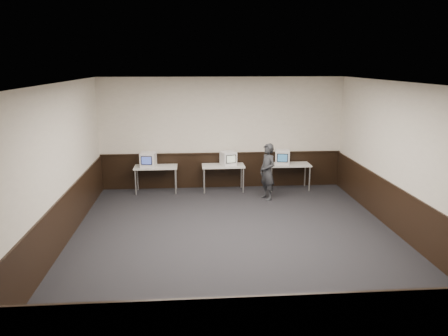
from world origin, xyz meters
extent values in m
plane|color=black|center=(0.00, 0.00, 0.00)|extent=(8.00, 8.00, 0.00)
plane|color=white|center=(0.00, 0.00, 3.20)|extent=(8.00, 8.00, 0.00)
plane|color=beige|center=(0.00, 4.00, 1.60)|extent=(7.00, 0.00, 7.00)
plane|color=beige|center=(0.00, -4.00, 1.60)|extent=(7.00, 0.00, 7.00)
plane|color=beige|center=(-3.50, 0.00, 1.60)|extent=(0.00, 8.00, 8.00)
plane|color=beige|center=(3.50, 0.00, 1.60)|extent=(0.00, 8.00, 8.00)
cube|color=black|center=(0.00, 3.98, 0.50)|extent=(6.98, 0.04, 1.00)
cube|color=black|center=(0.00, -3.98, 0.50)|extent=(6.98, 0.04, 1.00)
cube|color=black|center=(-3.48, 0.00, 0.50)|extent=(0.04, 7.98, 1.00)
cube|color=black|center=(3.48, 0.00, 0.50)|extent=(0.04, 7.98, 1.00)
cube|color=black|center=(0.00, 3.96, 1.02)|extent=(6.98, 0.06, 0.04)
cube|color=silver|center=(-1.90, 3.60, 0.73)|extent=(1.20, 0.60, 0.04)
cylinder|color=#999999|center=(-2.45, 3.35, 0.35)|extent=(0.04, 0.04, 0.71)
cylinder|color=#999999|center=(-1.35, 3.35, 0.35)|extent=(0.04, 0.04, 0.71)
cylinder|color=#999999|center=(-2.45, 3.85, 0.35)|extent=(0.04, 0.04, 0.71)
cylinder|color=#999999|center=(-1.35, 3.85, 0.35)|extent=(0.04, 0.04, 0.71)
cube|color=silver|center=(0.00, 3.60, 0.73)|extent=(1.20, 0.60, 0.04)
cylinder|color=#999999|center=(-0.55, 3.35, 0.35)|extent=(0.04, 0.04, 0.71)
cylinder|color=#999999|center=(0.55, 3.35, 0.35)|extent=(0.04, 0.04, 0.71)
cylinder|color=#999999|center=(-0.55, 3.85, 0.35)|extent=(0.04, 0.04, 0.71)
cylinder|color=#999999|center=(0.55, 3.85, 0.35)|extent=(0.04, 0.04, 0.71)
cube|color=silver|center=(1.90, 3.60, 0.73)|extent=(1.20, 0.60, 0.04)
cylinder|color=#999999|center=(1.35, 3.35, 0.35)|extent=(0.04, 0.04, 0.71)
cylinder|color=#999999|center=(2.45, 3.35, 0.35)|extent=(0.04, 0.04, 0.71)
cylinder|color=#999999|center=(1.35, 3.85, 0.35)|extent=(0.04, 0.04, 0.71)
cylinder|color=#999999|center=(2.45, 3.85, 0.35)|extent=(0.04, 0.04, 0.71)
cube|color=white|center=(-2.10, 3.57, 0.95)|extent=(0.46, 0.48, 0.41)
cube|color=black|center=(-2.13, 3.36, 0.97)|extent=(0.30, 0.06, 0.24)
cube|color=#3D52B6|center=(-2.13, 3.35, 0.97)|extent=(0.26, 0.04, 0.20)
cube|color=white|center=(0.15, 3.61, 0.94)|extent=(0.49, 0.50, 0.39)
cube|color=black|center=(0.21, 3.41, 0.96)|extent=(0.28, 0.10, 0.23)
cube|color=beige|center=(0.21, 3.40, 0.96)|extent=(0.24, 0.08, 0.19)
cube|color=white|center=(1.70, 3.61, 0.95)|extent=(0.49, 0.50, 0.41)
cube|color=black|center=(1.66, 3.40, 0.97)|extent=(0.30, 0.08, 0.24)
cube|color=#316691|center=(1.66, 3.39, 0.97)|extent=(0.26, 0.06, 0.20)
imported|color=#28292D|center=(1.11, 2.70, 0.76)|extent=(0.55, 0.65, 1.52)
camera|label=1|loc=(-0.92, -8.42, 3.58)|focal=35.00mm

